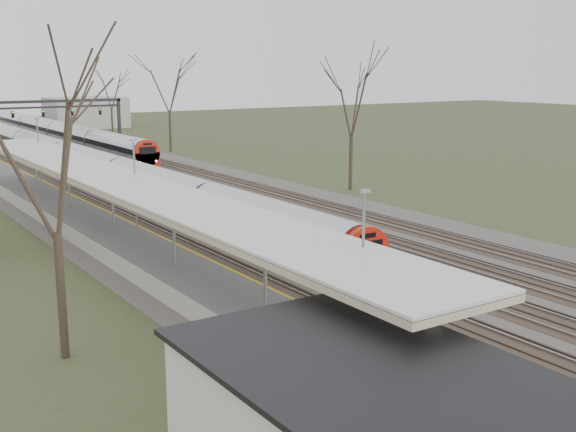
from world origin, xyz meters
The scene contains 10 objects.
track_bed centered at (0.26, 55.00, 0.06)m, with size 24.00×160.00×0.22m.
platform centered at (-9.05, 37.50, 0.50)m, with size 3.50×69.00×1.00m, color #9E9B93.
canopy centered at (-9.05, 32.99, 3.93)m, with size 4.10×50.00×3.11m.
station_building centered at (-12.50, 8.00, 1.60)m, with size 6.00×9.00×3.20m, color silver.
signal_gantry centered at (0.29, 84.99, 4.91)m, with size 21.00×0.59×6.08m.
tree_west_near centered at (-16.00, 20.00, 7.29)m, with size 5.00×5.00×10.30m.
tree_east_far centered at (14.00, 42.00, 7.29)m, with size 5.00×5.00×10.30m.
train_near centered at (-2.50, 57.38, 1.48)m, with size 2.62×75.21×3.05m.
train_far centered at (4.50, 91.46, 1.48)m, with size 2.62×60.21×3.05m.
passenger centered at (-9.36, 5.30, 1.87)m, with size 0.64×0.42×1.74m, color navy.
Camera 1 is at (-22.54, -3.91, 9.96)m, focal length 45.00 mm.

